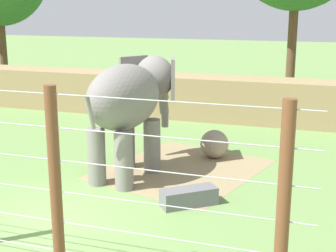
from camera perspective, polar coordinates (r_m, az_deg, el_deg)
name	(u,v)px	position (r m, az deg, el deg)	size (l,w,h in m)	color
ground_plane	(52,221)	(11.79, -13.34, -10.69)	(120.00, 120.00, 0.00)	#6B8E4C
dirt_patch	(182,169)	(14.85, 1.64, -5.06)	(4.13, 4.74, 0.01)	#937F5B
embankment_wall	(189,96)	(21.58, 2.43, 3.46)	(36.00, 1.80, 1.83)	#997F56
elephant	(131,100)	(13.93, -4.40, 3.02)	(2.08, 4.48, 3.33)	gray
enrichment_ball	(214,144)	(15.91, 5.43, -2.10)	(0.92, 0.92, 0.92)	gray
feed_trough	(189,197)	(12.22, 2.45, -8.27)	(1.40, 1.28, 0.44)	slate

